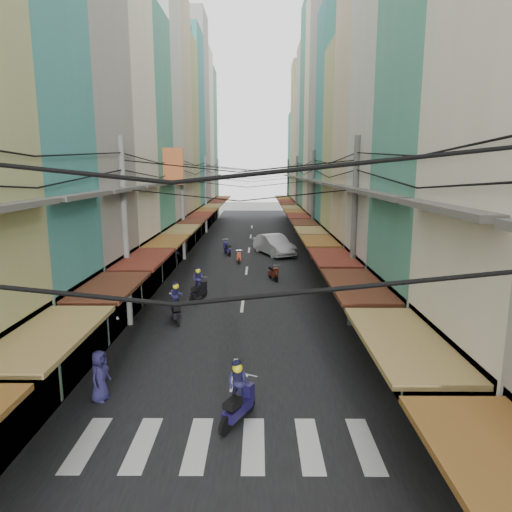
{
  "coord_description": "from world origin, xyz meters",
  "views": [
    {
      "loc": [
        0.83,
        -16.36,
        6.83
      ],
      "look_at": [
        0.69,
        5.58,
        2.64
      ],
      "focal_mm": 32.0,
      "sensor_mm": 36.0,
      "label": 1
    }
  ],
  "objects_px": {
    "white_car": "(274,255)",
    "market_umbrella": "(419,296)",
    "traffic_sign": "(415,345)",
    "bicycle": "(417,389)"
  },
  "relations": [
    {
      "from": "white_car",
      "to": "market_umbrella",
      "type": "distance_m",
      "value": 21.1
    },
    {
      "from": "white_car",
      "to": "market_umbrella",
      "type": "bearing_deg",
      "value": -100.67
    },
    {
      "from": "market_umbrella",
      "to": "traffic_sign",
      "type": "xyz_separation_m",
      "value": [
        -1.33,
        -3.69,
        -0.41
      ]
    },
    {
      "from": "market_umbrella",
      "to": "traffic_sign",
      "type": "height_order",
      "value": "traffic_sign"
    },
    {
      "from": "white_car",
      "to": "bicycle",
      "type": "height_order",
      "value": "white_car"
    },
    {
      "from": "white_car",
      "to": "traffic_sign",
      "type": "distance_m",
      "value": 24.45
    },
    {
      "from": "bicycle",
      "to": "market_umbrella",
      "type": "bearing_deg",
      "value": -20.35
    },
    {
      "from": "market_umbrella",
      "to": "traffic_sign",
      "type": "distance_m",
      "value": 3.94
    },
    {
      "from": "bicycle",
      "to": "traffic_sign",
      "type": "height_order",
      "value": "traffic_sign"
    },
    {
      "from": "white_car",
      "to": "bicycle",
      "type": "bearing_deg",
      "value": -103.67
    }
  ]
}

